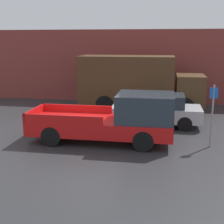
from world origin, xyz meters
TOP-DOWN VIEW (x-y plane):
  - ground_plane at (0.00, 0.00)m, footprint 60.00×60.00m
  - building_wall at (0.00, 7.76)m, footprint 28.00×0.15m
  - pickup_truck at (1.36, -0.82)m, footprint 5.78×2.09m
  - car at (2.92, 2.06)m, footprint 4.27×1.83m
  - delivery_truck at (1.60, 5.13)m, footprint 7.06×2.39m
  - parking_sign at (5.07, -0.82)m, footprint 0.30×0.07m

SIDE VIEW (x-z plane):
  - ground_plane at x=0.00m, z-range 0.00..0.00m
  - car at x=2.92m, z-range 0.01..1.54m
  - pickup_truck at x=1.36m, z-range -0.06..1.96m
  - parking_sign at x=5.07m, z-range 0.15..2.58m
  - delivery_truck at x=1.60m, z-range 0.13..3.31m
  - building_wall at x=0.00m, z-range 0.00..4.74m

